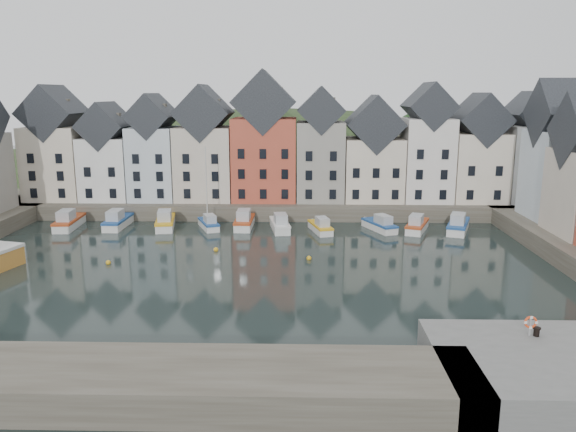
{
  "coord_description": "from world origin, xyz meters",
  "views": [
    {
      "loc": [
        5.19,
        -50.03,
        16.65
      ],
      "look_at": [
        3.83,
        6.0,
        4.34
      ],
      "focal_mm": 35.0,
      "sensor_mm": 36.0,
      "label": 1
    }
  ],
  "objects_px": {
    "mooring_bollard": "(537,331)",
    "boat_a": "(69,222)",
    "boat_d": "(209,223)",
    "life_ring_post": "(531,323)"
  },
  "relations": [
    {
      "from": "boat_d",
      "to": "mooring_bollard",
      "type": "bearing_deg",
      "value": -75.67
    },
    {
      "from": "mooring_bollard",
      "to": "boat_a",
      "type": "bearing_deg",
      "value": 140.97
    },
    {
      "from": "boat_a",
      "to": "boat_d",
      "type": "height_order",
      "value": "boat_d"
    },
    {
      "from": "mooring_bollard",
      "to": "life_ring_post",
      "type": "xyz_separation_m",
      "value": [
        -0.41,
        0.02,
        0.55
      ]
    },
    {
      "from": "boat_a",
      "to": "mooring_bollard",
      "type": "xyz_separation_m",
      "value": [
        43.79,
        -35.51,
        1.51
      ]
    },
    {
      "from": "mooring_bollard",
      "to": "life_ring_post",
      "type": "height_order",
      "value": "life_ring_post"
    },
    {
      "from": "mooring_bollard",
      "to": "life_ring_post",
      "type": "distance_m",
      "value": 0.69
    },
    {
      "from": "boat_a",
      "to": "boat_d",
      "type": "bearing_deg",
      "value": -3.71
    },
    {
      "from": "boat_d",
      "to": "mooring_bollard",
      "type": "relative_size",
      "value": 18.53
    },
    {
      "from": "boat_a",
      "to": "life_ring_post",
      "type": "relative_size",
      "value": 5.5
    }
  ]
}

